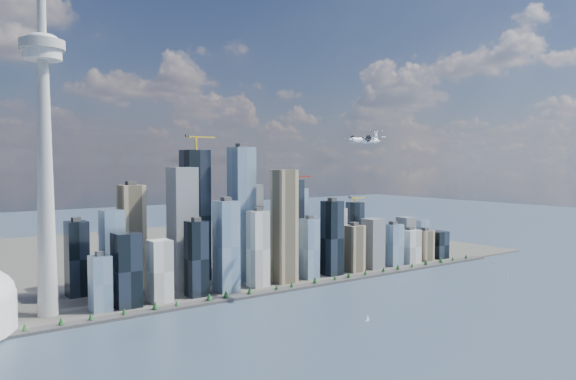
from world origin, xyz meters
TOP-DOWN VIEW (x-y plane):
  - ground at (0.00, 0.00)m, footprint 4000.00×4000.00m
  - seawall at (0.00, 250.00)m, footprint 1100.00×22.00m
  - land at (0.00, 700.00)m, footprint 1400.00×900.00m
  - shoreline_trees at (0.00, 250.00)m, footprint 960.53×7.20m
  - skyscraper_cluster at (59.62, 336.82)m, footprint 736.00×142.00m
  - needle_tower at (-300.00, 310.00)m, footprint 56.00×56.00m
  - airplane at (111.79, 144.41)m, footprint 79.97×71.18m
  - sailboat_west at (29.27, 50.74)m, footprint 6.77×1.91m
  - sailboat_east at (429.72, 108.54)m, footprint 6.48×3.96m

SIDE VIEW (x-z plane):
  - ground at x=0.00m, z-range 0.00..0.00m
  - land at x=0.00m, z-range 0.00..3.00m
  - seawall at x=0.00m, z-range 0.00..4.00m
  - sailboat_east at x=429.72m, z-range -1.66..7.60m
  - sailboat_west at x=29.27m, z-range -1.69..7.74m
  - shoreline_trees at x=0.00m, z-range 4.38..13.18m
  - skyscraper_cluster at x=59.62m, z-range -47.18..200.32m
  - needle_tower at x=-300.00m, z-range -39.41..511.09m
  - airplane at x=111.79m, z-range 227.78..247.41m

